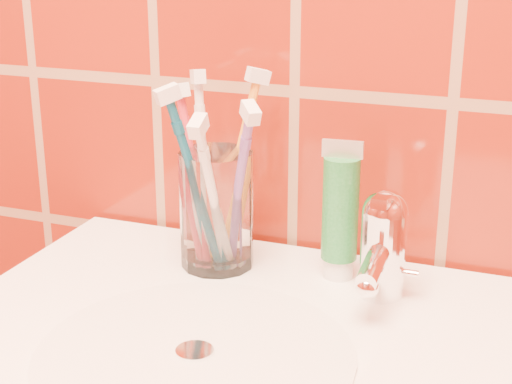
% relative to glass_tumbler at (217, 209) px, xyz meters
% --- Properties ---
extents(glass_tumbler, '(0.09, 0.09, 0.14)m').
position_rel_glass_tumbler_xyz_m(glass_tumbler, '(0.00, 0.00, 0.00)').
color(glass_tumbler, white).
rests_on(glass_tumbler, pedestal_sink).
extents(toothpaste_tube, '(0.04, 0.04, 0.16)m').
position_rel_glass_tumbler_xyz_m(toothpaste_tube, '(0.14, 0.02, 0.01)').
color(toothpaste_tube, white).
rests_on(toothpaste_tube, pedestal_sink).
extents(faucet, '(0.05, 0.11, 0.12)m').
position_rel_glass_tumbler_xyz_m(faucet, '(0.20, -0.01, -0.00)').
color(faucet, white).
rests_on(faucet, pedestal_sink).
extents(toothbrush_0, '(0.13, 0.14, 0.23)m').
position_rel_glass_tumbler_xyz_m(toothbrush_0, '(-0.01, -0.03, 0.04)').
color(toothbrush_0, navy).
rests_on(toothbrush_0, glass_tumbler).
extents(toothbrush_1, '(0.16, 0.17, 0.23)m').
position_rel_glass_tumbler_xyz_m(toothbrush_1, '(0.03, -0.02, 0.03)').
color(toothbrush_1, '#74499E').
rests_on(toothbrush_1, glass_tumbler).
extents(toothbrush_2, '(0.13, 0.13, 0.24)m').
position_rel_glass_tumbler_xyz_m(toothbrush_2, '(0.01, 0.03, 0.04)').
color(toothbrush_2, orange).
rests_on(toothbrush_2, glass_tumbler).
extents(toothbrush_3, '(0.13, 0.12, 0.22)m').
position_rel_glass_tumbler_xyz_m(toothbrush_3, '(-0.03, 0.01, 0.03)').
color(toothbrush_3, '#B52634').
rests_on(toothbrush_3, glass_tumbler).
extents(toothbrush_4, '(0.03, 0.17, 0.22)m').
position_rel_glass_tumbler_xyz_m(toothbrush_4, '(0.01, -0.04, 0.03)').
color(toothbrush_4, white).
rests_on(toothbrush_4, glass_tumbler).
extents(toothbrush_5, '(0.09, 0.10, 0.24)m').
position_rel_glass_tumbler_xyz_m(toothbrush_5, '(-0.02, 0.01, 0.04)').
color(toothbrush_5, white).
rests_on(toothbrush_5, glass_tumbler).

